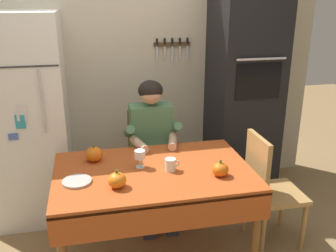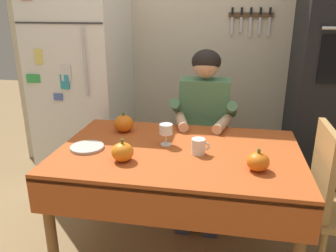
{
  "view_description": "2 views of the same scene",
  "coord_description": "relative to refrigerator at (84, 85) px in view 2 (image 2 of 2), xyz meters",
  "views": [
    {
      "loc": [
        -0.41,
        -2.28,
        1.93
      ],
      "look_at": [
        0.14,
        0.23,
        1.02
      ],
      "focal_mm": 40.05,
      "sensor_mm": 36.0,
      "label": 1
    },
    {
      "loc": [
        0.27,
        -1.7,
        1.52
      ],
      "look_at": [
        -0.07,
        0.16,
        0.86
      ],
      "focal_mm": 36.36,
      "sensor_mm": 36.0,
      "label": 2
    }
  ],
  "objects": [
    {
      "name": "wine_glass",
      "position": [
        0.86,
        -0.8,
        -0.07
      ],
      "size": [
        0.08,
        0.08,
        0.13
      ],
      "color": "white",
      "rests_on": "dining_table"
    },
    {
      "name": "dining_table",
      "position": [
        0.95,
        -0.88,
        -0.24
      ],
      "size": [
        1.4,
        0.9,
        0.74
      ],
      "color": "brown",
      "rests_on": "ground"
    },
    {
      "name": "pumpkin_small",
      "position": [
        1.38,
        -1.05,
        -0.11
      ],
      "size": [
        0.11,
        0.11,
        0.12
      ],
      "color": "orange",
      "rests_on": "dining_table"
    },
    {
      "name": "seated_person",
      "position": [
        1.05,
        -0.28,
        -0.16
      ],
      "size": [
        0.47,
        0.55,
        1.25
      ],
      "color": "#38384C",
      "rests_on": "ground"
    },
    {
      "name": "pumpkin_large",
      "position": [
        0.68,
        -1.07,
        -0.11
      ],
      "size": [
        0.12,
        0.12,
        0.12
      ],
      "color": "orange",
      "rests_on": "dining_table"
    },
    {
      "name": "coffee_mug",
      "position": [
        1.07,
        -0.9,
        -0.11
      ],
      "size": [
        0.11,
        0.08,
        0.09
      ],
      "color": "white",
      "rests_on": "dining_table"
    },
    {
      "name": "refrigerator",
      "position": [
        0.0,
        0.0,
        0.0
      ],
      "size": [
        0.68,
        0.71,
        1.8
      ],
      "color": "white",
      "rests_on": "ground"
    },
    {
      "name": "pumpkin_medium",
      "position": [
        0.54,
        -0.62,
        -0.1
      ],
      "size": [
        0.13,
        0.13,
        0.13
      ],
      "color": "orange",
      "rests_on": "dining_table"
    },
    {
      "name": "chair_behind_person",
      "position": [
        1.05,
        -0.09,
        -0.39
      ],
      "size": [
        0.4,
        0.4,
        0.93
      ],
      "color": "brown",
      "rests_on": "ground"
    },
    {
      "name": "serving_tray",
      "position": [
        0.42,
        -0.94,
        -0.15
      ],
      "size": [
        0.2,
        0.2,
        0.02
      ],
      "primitive_type": "cylinder",
      "color": "#B7B2A8",
      "rests_on": "dining_table"
    },
    {
      "name": "back_wall_assembly",
      "position": [
        1.0,
        0.39,
        0.4
      ],
      "size": [
        3.7,
        0.13,
        2.6
      ],
      "color": "beige",
      "rests_on": "ground"
    }
  ]
}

